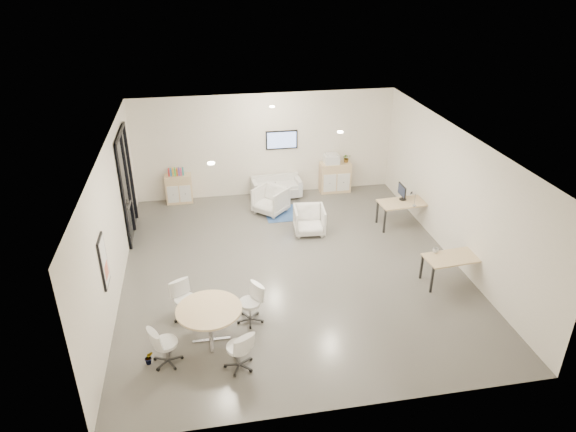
# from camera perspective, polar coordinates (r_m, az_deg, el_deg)

# --- Properties ---
(room_shell) EXTENTS (9.60, 10.60, 4.80)m
(room_shell) POSITION_cam_1_polar(r_m,az_deg,el_deg) (11.80, 0.50, 0.95)
(room_shell) COLOR #5D5A55
(room_shell) RESTS_ON ground
(glass_door) EXTENTS (0.09, 1.90, 2.85)m
(glass_door) POSITION_cam_1_polar(r_m,az_deg,el_deg) (14.10, -17.50, 3.66)
(glass_door) COLOR black
(glass_door) RESTS_ON room_shell
(artwork) EXTENTS (0.05, 0.54, 1.04)m
(artwork) POSITION_cam_1_polar(r_m,az_deg,el_deg) (10.44, -19.80, -4.81)
(artwork) COLOR black
(artwork) RESTS_ON room_shell
(wall_tv) EXTENTS (0.98, 0.06, 0.58)m
(wall_tv) POSITION_cam_1_polar(r_m,az_deg,el_deg) (15.91, -0.71, 8.45)
(wall_tv) COLOR black
(wall_tv) RESTS_ON room_shell
(ceiling_spots) EXTENTS (3.14, 4.14, 0.03)m
(ceiling_spots) POSITION_cam_1_polar(r_m,az_deg,el_deg) (11.95, -1.17, 9.43)
(ceiling_spots) COLOR #FFEAC6
(ceiling_spots) RESTS_ON room_shell
(sideboard_left) EXTENTS (0.79, 0.41, 0.89)m
(sideboard_left) POSITION_cam_1_polar(r_m,az_deg,el_deg) (16.01, -12.02, 2.97)
(sideboard_left) COLOR #D7B081
(sideboard_left) RESTS_ON room_shell
(sideboard_right) EXTENTS (0.96, 0.47, 0.96)m
(sideboard_right) POSITION_cam_1_polar(r_m,az_deg,el_deg) (16.49, 5.24, 4.31)
(sideboard_right) COLOR #D7B081
(sideboard_right) RESTS_ON room_shell
(books) EXTENTS (0.46, 0.14, 0.22)m
(books) POSITION_cam_1_polar(r_m,az_deg,el_deg) (15.81, -12.35, 4.81)
(books) COLOR red
(books) RESTS_ON sideboard_left
(printer) EXTENTS (0.46, 0.39, 0.33)m
(printer) POSITION_cam_1_polar(r_m,az_deg,el_deg) (16.23, 4.86, 6.37)
(printer) COLOR white
(printer) RESTS_ON sideboard_right
(loveseat) EXTENTS (1.53, 0.82, 0.56)m
(loveseat) POSITION_cam_1_polar(r_m,az_deg,el_deg) (16.07, -1.34, 3.13)
(loveseat) COLOR white
(loveseat) RESTS_ON room_shell
(blue_rug) EXTENTS (1.65, 1.11, 0.01)m
(blue_rug) POSITION_cam_1_polar(r_m,az_deg,el_deg) (15.17, 0.57, 0.40)
(blue_rug) COLOR #2F5791
(blue_rug) RESTS_ON room_shell
(armchair_left) EXTENTS (1.15, 1.15, 0.86)m
(armchair_left) POSITION_cam_1_polar(r_m,az_deg,el_deg) (15.03, -1.96, 1.91)
(armchair_left) COLOR white
(armchair_left) RESTS_ON room_shell
(armchair_right) EXTENTS (0.87, 0.82, 0.83)m
(armchair_right) POSITION_cam_1_polar(r_m,az_deg,el_deg) (13.90, 2.38, -0.34)
(armchair_right) COLOR white
(armchair_right) RESTS_ON room_shell
(desk_rear) EXTENTS (1.46, 0.81, 0.74)m
(desk_rear) POSITION_cam_1_polar(r_m,az_deg,el_deg) (14.51, 12.81, 1.28)
(desk_rear) COLOR #D7B081
(desk_rear) RESTS_ON room_shell
(desk_front) EXTENTS (1.38, 0.78, 0.69)m
(desk_front) POSITION_cam_1_polar(r_m,az_deg,el_deg) (12.26, 17.93, -4.60)
(desk_front) COLOR #D7B081
(desk_front) RESTS_ON room_shell
(monitor) EXTENTS (0.20, 0.50, 0.44)m
(monitor) POSITION_cam_1_polar(r_m,az_deg,el_deg) (14.49, 12.57, 2.63)
(monitor) COLOR black
(monitor) RESTS_ON desk_rear
(round_table) EXTENTS (1.27, 1.27, 0.77)m
(round_table) POSITION_cam_1_polar(r_m,az_deg,el_deg) (10.07, -8.75, -10.52)
(round_table) COLOR #D7B081
(round_table) RESTS_ON room_shell
(meeting_chairs) EXTENTS (2.44, 2.44, 0.82)m
(meeting_chairs) POSITION_cam_1_polar(r_m,az_deg,el_deg) (10.24, -8.65, -11.75)
(meeting_chairs) COLOR white
(meeting_chairs) RESTS_ON room_shell
(plant_cabinet) EXTENTS (0.27, 0.30, 0.22)m
(plant_cabinet) POSITION_cam_1_polar(r_m,az_deg,el_deg) (16.38, 6.52, 6.31)
(plant_cabinet) COLOR #3F7F3F
(plant_cabinet) RESTS_ON sideboard_right
(plant_floor) EXTENTS (0.16, 0.30, 0.13)m
(plant_floor) POSITION_cam_1_polar(r_m,az_deg,el_deg) (10.18, -15.15, -15.28)
(plant_floor) COLOR #3F7F3F
(plant_floor) RESTS_ON room_shell
(cup) EXTENTS (0.16, 0.15, 0.13)m
(cup) POSITION_cam_1_polar(r_m,az_deg,el_deg) (12.24, 16.09, -3.65)
(cup) COLOR white
(cup) RESTS_ON desk_front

